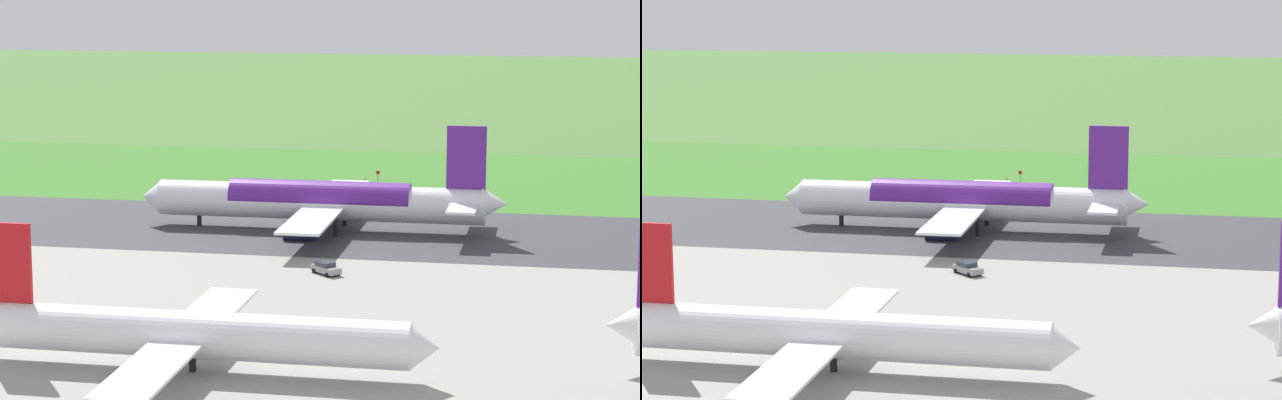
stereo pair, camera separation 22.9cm
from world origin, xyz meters
TOP-DOWN VIEW (x-y plane):
  - ground_plane at (0.00, 0.00)m, footprint 800.00×800.00m
  - runway_asphalt at (0.00, 0.00)m, footprint 600.00×36.96m
  - apron_concrete at (0.00, 63.80)m, footprint 440.00×110.00m
  - grass_verge_foreground at (0.00, -44.59)m, footprint 600.00×80.00m
  - airliner_main at (-2.07, -0.00)m, footprint 53.98×44.04m
  - airliner_parked_mid at (-2.46, 69.02)m, footprint 46.74×38.12m
  - service_car_followme at (-7.73, 27.38)m, footprint 4.30×4.18m
  - no_stopping_sign at (-4.25, -40.30)m, footprint 0.60×0.10m
  - traffic_cone_orange at (-0.87, -47.11)m, footprint 0.40×0.40m

SIDE VIEW (x-z plane):
  - ground_plane at x=0.00m, z-range 0.00..0.00m
  - grass_verge_foreground at x=0.00m, z-range 0.00..0.04m
  - apron_concrete at x=0.00m, z-range 0.00..0.05m
  - runway_asphalt at x=0.00m, z-range 0.00..0.06m
  - traffic_cone_orange at x=-0.87m, z-range 0.00..0.55m
  - service_car_followme at x=-7.73m, z-range 0.03..1.65m
  - no_stopping_sign at x=-4.25m, z-range 0.25..3.04m
  - airliner_parked_mid at x=-2.46m, z-range -3.11..10.58m
  - airliner_main at x=-2.07m, z-range -3.59..12.29m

